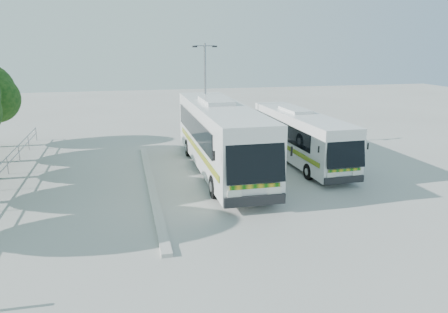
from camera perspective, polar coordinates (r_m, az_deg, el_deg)
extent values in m
plane|color=#ACACA7|center=(21.27, -2.91, -5.08)|extent=(100.00, 100.00, 0.00)
cube|color=#B2B2AD|center=(22.87, -9.50, -3.64)|extent=(0.40, 16.00, 0.15)
cylinder|color=gray|center=(34.98, -23.60, 2.41)|extent=(0.06, 0.06, 1.00)
cube|color=silver|center=(24.72, -0.49, 2.80)|extent=(2.80, 13.43, 3.41)
cube|color=black|center=(18.27, 4.14, -0.15)|extent=(2.57, 0.51, 2.17)
cube|color=black|center=(25.02, -4.01, 3.88)|extent=(0.06, 10.74, 1.23)
cube|color=black|center=(25.62, 2.29, 4.16)|extent=(0.06, 10.74, 1.23)
cube|color=#0D600D|center=(24.28, -3.60, 0.99)|extent=(0.04, 11.64, 0.31)
cylinder|color=black|center=(20.74, -1.25, -3.95)|extent=(0.34, 1.12, 1.12)
cylinder|color=black|center=(21.38, 5.40, -3.44)|extent=(0.34, 1.12, 1.12)
cylinder|color=black|center=(28.49, -4.64, 1.17)|extent=(0.34, 1.12, 1.12)
cylinder|color=black|center=(28.95, 0.32, 1.43)|extent=(0.34, 1.12, 1.12)
cube|color=silver|center=(27.12, 9.94, 2.72)|extent=(2.51, 10.76, 2.72)
cube|color=black|center=(22.39, 15.63, 0.76)|extent=(2.06, 0.46, 1.73)
cube|color=black|center=(27.09, 7.32, 3.53)|extent=(0.27, 8.56, 0.98)
cube|color=black|center=(28.01, 11.63, 3.71)|extent=(0.27, 8.56, 0.98)
cube|color=#0E6213|center=(26.54, 7.89, 1.41)|extent=(0.27, 9.28, 0.25)
cylinder|color=black|center=(23.94, 11.02, -1.95)|extent=(0.29, 0.90, 0.89)
cylinder|color=black|center=(24.86, 15.23, -1.58)|extent=(0.29, 0.90, 0.89)
cylinder|color=black|center=(29.74, 5.66, 1.49)|extent=(0.29, 0.90, 0.89)
cylinder|color=black|center=(30.49, 9.23, 1.70)|extent=(0.29, 0.90, 0.89)
cylinder|color=gray|center=(29.90, -2.46, 7.72)|extent=(0.17, 0.17, 7.16)
cylinder|color=gray|center=(29.68, -2.53, 14.25)|extent=(1.41, 0.39, 0.07)
cube|color=black|center=(29.40, -3.85, 14.14)|extent=(0.34, 0.23, 0.11)
cube|color=black|center=(29.98, -1.24, 14.18)|extent=(0.34, 0.23, 0.11)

